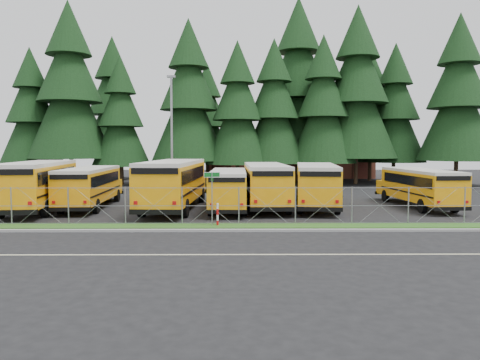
# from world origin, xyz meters

# --- Properties ---
(ground) EXTENTS (120.00, 120.00, 0.00)m
(ground) POSITION_xyz_m (0.00, 0.00, 0.00)
(ground) COLOR black
(ground) RESTS_ON ground
(curb) EXTENTS (50.00, 0.25, 0.12)m
(curb) POSITION_xyz_m (0.00, -3.10, 0.06)
(curb) COLOR gray
(curb) RESTS_ON ground
(grass_verge) EXTENTS (50.00, 1.40, 0.06)m
(grass_verge) POSITION_xyz_m (0.00, -1.70, 0.03)
(grass_verge) COLOR #274E16
(grass_verge) RESTS_ON ground
(road_lane_line) EXTENTS (50.00, 0.12, 0.01)m
(road_lane_line) POSITION_xyz_m (0.00, -8.00, 0.01)
(road_lane_line) COLOR beige
(road_lane_line) RESTS_ON ground
(chainlink_fence) EXTENTS (44.00, 0.10, 2.00)m
(chainlink_fence) POSITION_xyz_m (0.00, -1.00, 1.00)
(chainlink_fence) COLOR gray
(chainlink_fence) RESTS_ON ground
(brick_building) EXTENTS (22.00, 10.00, 6.00)m
(brick_building) POSITION_xyz_m (6.00, 40.00, 3.00)
(brick_building) COLOR brown
(brick_building) RESTS_ON ground
(bus_0) EXTENTS (4.33, 12.29, 3.15)m
(bus_0) POSITION_xyz_m (-13.96, 4.88, 1.58)
(bus_0) COLOR orange
(bus_0) RESTS_ON ground
(bus_1) EXTENTS (2.98, 10.48, 2.72)m
(bus_1) POSITION_xyz_m (-11.01, 6.06, 1.36)
(bus_1) COLOR orange
(bus_1) RESTS_ON ground
(bus_3) EXTENTS (3.56, 12.41, 3.22)m
(bus_3) POSITION_xyz_m (-5.20, 5.07, 1.61)
(bus_3) COLOR orange
(bus_3) RESTS_ON ground
(bus_4) EXTENTS (2.40, 9.91, 2.59)m
(bus_4) POSITION_xyz_m (-1.64, 4.91, 1.30)
(bus_4) COLOR orange
(bus_4) RESTS_ON ground
(bus_5) EXTENTS (2.88, 11.32, 2.96)m
(bus_5) POSITION_xyz_m (0.84, 6.06, 1.48)
(bus_5) COLOR orange
(bus_5) RESTS_ON ground
(bus_6) EXTENTS (4.01, 11.42, 2.93)m
(bus_6) POSITION_xyz_m (4.29, 6.02, 1.47)
(bus_6) COLOR orange
(bus_6) RESTS_ON ground
(bus_east) EXTENTS (2.91, 10.06, 2.61)m
(bus_east) POSITION_xyz_m (11.27, 6.08, 1.30)
(bus_east) COLOR orange
(bus_east) RESTS_ON ground
(street_sign) EXTENTS (0.82, 0.54, 2.81)m
(street_sign) POSITION_xyz_m (-2.39, -1.60, 2.03)
(street_sign) COLOR gray
(street_sign) RESTS_ON ground
(striped_bollard) EXTENTS (0.11, 0.11, 1.20)m
(striped_bollard) POSITION_xyz_m (-2.11, -1.54, 0.60)
(striped_bollard) COLOR #B20C0C
(striped_bollard) RESTS_ON ground
(light_standard) EXTENTS (0.70, 0.35, 10.14)m
(light_standard) POSITION_xyz_m (-6.63, 14.37, 5.50)
(light_standard) COLOR gray
(light_standard) RESTS_ON ground
(conifer_0) EXTENTS (6.77, 6.77, 14.98)m
(conifer_0) POSITION_xyz_m (-23.57, 26.02, 7.49)
(conifer_0) COLOR black
(conifer_0) RESTS_ON ground
(conifer_1) EXTENTS (8.93, 8.93, 19.75)m
(conifer_1) POSITION_xyz_m (-19.04, 25.28, 9.88)
(conifer_1) COLOR black
(conifer_1) RESTS_ON ground
(conifer_2) EXTENTS (6.34, 6.34, 14.02)m
(conifer_2) POSITION_xyz_m (-13.67, 25.48, 7.01)
(conifer_2) COLOR black
(conifer_2) RESTS_ON ground
(conifer_3) EXTENTS (8.10, 8.10, 17.92)m
(conifer_3) POSITION_xyz_m (-6.27, 25.47, 8.96)
(conifer_3) COLOR black
(conifer_3) RESTS_ON ground
(conifer_4) EXTENTS (6.98, 6.98, 15.45)m
(conifer_4) POSITION_xyz_m (-1.02, 24.82, 7.72)
(conifer_4) COLOR black
(conifer_4) RESTS_ON ground
(conifer_5) EXTENTS (7.19, 7.19, 15.91)m
(conifer_5) POSITION_xyz_m (2.97, 25.87, 7.95)
(conifer_5) COLOR black
(conifer_5) RESTS_ON ground
(conifer_6) EXTENTS (7.34, 7.34, 16.22)m
(conifer_6) POSITION_xyz_m (8.27, 25.44, 8.11)
(conifer_6) COLOR black
(conifer_6) RESTS_ON ground
(conifer_7) EXTENTS (8.91, 8.91, 19.70)m
(conifer_7) POSITION_xyz_m (12.22, 26.55, 9.85)
(conifer_7) COLOR black
(conifer_7) RESTS_ON ground
(conifer_8) EXTENTS (7.26, 7.26, 16.05)m
(conifer_8) POSITION_xyz_m (17.15, 28.63, 8.02)
(conifer_8) COLOR black
(conifer_8) RESTS_ON ground
(conifer_9) EXTENTS (8.23, 8.23, 18.20)m
(conifer_9) POSITION_xyz_m (22.34, 24.12, 9.10)
(conifer_9) COLOR black
(conifer_9) RESTS_ON ground
(conifer_10) EXTENTS (8.24, 8.24, 18.22)m
(conifer_10) POSITION_xyz_m (-16.95, 34.97, 9.11)
(conifer_10) COLOR black
(conifer_10) RESTS_ON ground
(conifer_11) EXTENTS (6.69, 6.69, 14.80)m
(conifer_11) POSITION_xyz_m (-4.86, 34.01, 7.40)
(conifer_11) COLOR black
(conifer_11) RESTS_ON ground
(conifer_12) EXTENTS (9.78, 9.78, 21.63)m
(conifer_12) POSITION_xyz_m (6.15, 30.15, 10.82)
(conifer_12) COLOR black
(conifer_12) RESTS_ON ground
(conifer_13) EXTENTS (7.18, 7.18, 15.87)m
(conifer_13) POSITION_xyz_m (15.18, 31.46, 7.94)
(conifer_13) COLOR black
(conifer_13) RESTS_ON ground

